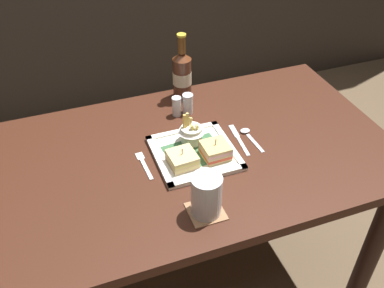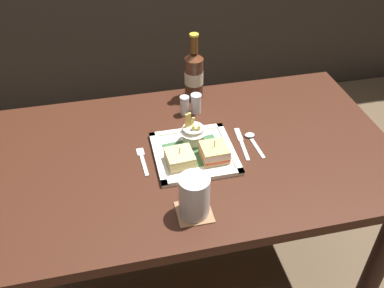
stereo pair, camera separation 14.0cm
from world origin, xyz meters
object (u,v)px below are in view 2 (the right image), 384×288
object	(u,v)px
dining_table	(190,178)
salt_shaker	(185,107)
pepper_shaker	(196,105)
sandwich_half_left	(180,158)
spoon	(252,139)
fries_cup	(193,132)
square_plate	(194,153)
water_glass	(194,198)
knife	(242,142)
sandwich_half_right	(214,152)
fork	(143,160)
beer_bottle	(194,74)

from	to	relation	value
dining_table	salt_shaker	size ratio (longest dim) A/B	18.48
salt_shaker	pepper_shaker	size ratio (longest dim) A/B	0.96
sandwich_half_left	spoon	world-z (taller)	sandwich_half_left
fries_cup	salt_shaker	world-z (taller)	fries_cup
dining_table	square_plate	bearing A→B (deg)	-56.88
water_glass	knife	xyz separation A→B (m)	(0.23, 0.27, -0.06)
dining_table	fries_cup	distance (m)	0.18
sandwich_half_left	spoon	distance (m)	0.28
square_plate	sandwich_half_right	xyz separation A→B (m)	(0.06, -0.04, 0.03)
sandwich_half_right	water_glass	size ratio (longest dim) A/B	0.68
water_glass	spoon	xyz separation A→B (m)	(0.27, 0.28, -0.05)
knife	fries_cup	bearing A→B (deg)	169.85
fork	knife	size ratio (longest dim) A/B	0.79
sandwich_half_left	sandwich_half_right	world-z (taller)	sandwich_half_right
beer_bottle	square_plate	bearing A→B (deg)	-102.79
fries_cup	square_plate	bearing A→B (deg)	-99.50
square_plate	beer_bottle	size ratio (longest dim) A/B	1.00
sandwich_half_right	water_glass	distance (m)	0.24
dining_table	salt_shaker	world-z (taller)	salt_shaker
water_glass	fork	distance (m)	0.29
water_glass	pepper_shaker	xyz separation A→B (m)	(0.12, 0.48, -0.02)
fries_cup	fork	distance (m)	0.19
fries_cup	knife	size ratio (longest dim) A/B	0.63
salt_shaker	square_plate	bearing A→B (deg)	-94.40
water_glass	spoon	size ratio (longest dim) A/B	0.92
spoon	sandwich_half_left	bearing A→B (deg)	-164.27
sandwich_half_left	salt_shaker	bearing A→B (deg)	74.99
fries_cup	water_glass	distance (m)	0.31
sandwich_half_right	fries_cup	distance (m)	0.11
sandwich_half_right	beer_bottle	world-z (taller)	beer_bottle
salt_shaker	pepper_shaker	distance (m)	0.04
sandwich_half_right	fork	xyz separation A→B (m)	(-0.23, 0.05, -0.03)
square_plate	knife	bearing A→B (deg)	8.99
sandwich_half_right	pepper_shaker	xyz separation A→B (m)	(0.01, 0.28, 0.00)
sandwich_half_left	beer_bottle	distance (m)	0.42
dining_table	sandwich_half_left	world-z (taller)	sandwich_half_left
dining_table	salt_shaker	bearing A→B (deg)	82.36
dining_table	pepper_shaker	xyz separation A→B (m)	(0.07, 0.22, 0.15)
knife	salt_shaker	world-z (taller)	salt_shaker
salt_shaker	pepper_shaker	xyz separation A→B (m)	(0.04, -0.00, 0.00)
fries_cup	knife	xyz separation A→B (m)	(0.16, -0.03, -0.05)
square_plate	knife	world-z (taller)	square_plate
square_plate	water_glass	xyz separation A→B (m)	(-0.06, -0.25, 0.05)
fork	beer_bottle	bearing A→B (deg)	53.63
knife	beer_bottle	bearing A→B (deg)	106.03
square_plate	fries_cup	bearing A→B (deg)	80.50
beer_bottle	pepper_shaker	bearing A→B (deg)	-99.05
water_glass	sandwich_half_left	bearing A→B (deg)	89.73
sandwich_half_left	water_glass	distance (m)	0.21
dining_table	sandwich_half_right	world-z (taller)	sandwich_half_right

